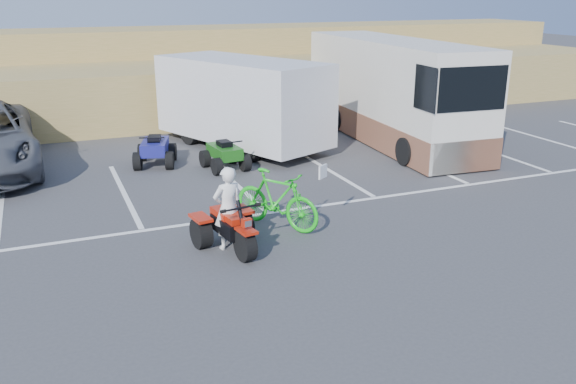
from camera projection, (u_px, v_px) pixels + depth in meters
name	position (u px, v px, depth m)	size (l,w,h in m)	color
ground	(314.00, 255.00, 11.15)	(100.00, 100.00, 0.00)	#3D3D40
parking_stripes	(277.00, 187.00, 15.03)	(28.00, 5.16, 0.01)	white
grass_embankment	(153.00, 75.00, 24.29)	(40.00, 8.50, 3.10)	olive
red_trike_atv	(233.00, 250.00, 11.36)	(1.15, 1.53, 1.00)	#AE1C09
rider	(228.00, 208.00, 11.24)	(0.58, 0.38, 1.58)	white
green_dirt_bike	(277.00, 199.00, 12.30)	(0.56, 1.99, 1.20)	#14BF19
cargo_trailer	(242.00, 100.00, 18.46)	(4.34, 6.16, 2.67)	silver
rv_motorhome	(390.00, 97.00, 19.53)	(2.77, 8.82, 3.12)	silver
quad_atv_blue	(156.00, 165.00, 16.93)	(1.06, 1.42, 0.93)	navy
quad_atv_green	(225.00, 169.00, 16.55)	(1.00, 1.34, 0.87)	#185814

